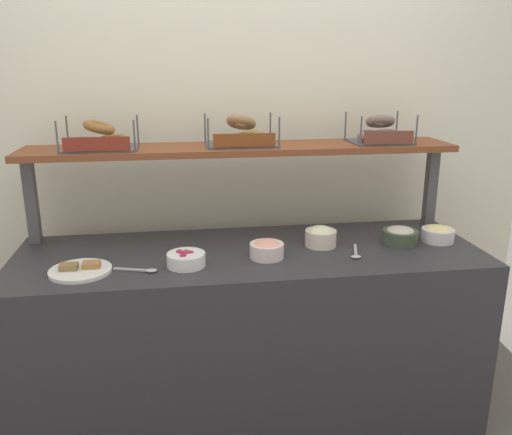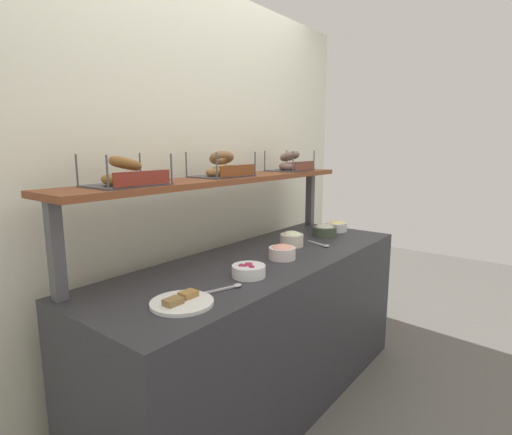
{
  "view_description": "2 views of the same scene",
  "coord_description": "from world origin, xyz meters",
  "px_view_note": "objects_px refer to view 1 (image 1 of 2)",
  "views": [
    {
      "loc": [
        -0.31,
        -2.19,
        1.66
      ],
      "look_at": [
        0.03,
        0.01,
        1.0
      ],
      "focal_mm": 37.04,
      "sensor_mm": 36.0,
      "label": 1
    },
    {
      "loc": [
        -1.68,
        -1.27,
        1.46
      ],
      "look_at": [
        0.04,
        0.07,
        1.06
      ],
      "focal_mm": 28.14,
      "sensor_mm": 36.0,
      "label": 2
    }
  ],
  "objects_px": {
    "bowl_beet_salad": "(186,259)",
    "serving_spoon_near_plate": "(356,254)",
    "bowl_egg_salad": "(438,234)",
    "bagel_basket_cinnamon_raisin": "(100,139)",
    "bowl_potato_salad": "(321,236)",
    "bagel_basket_poppy": "(379,133)",
    "bowl_tuna_salad": "(400,235)",
    "bagel_basket_everything": "(241,135)",
    "serving_plate_white": "(80,270)",
    "serving_spoon_by_edge": "(142,270)",
    "bowl_lox_spread": "(267,249)"
  },
  "relations": [
    {
      "from": "bowl_beet_salad",
      "to": "serving_spoon_near_plate",
      "type": "relative_size",
      "value": 0.93
    },
    {
      "from": "serving_spoon_near_plate",
      "to": "bagel_basket_everything",
      "type": "relative_size",
      "value": 0.51
    },
    {
      "from": "bowl_potato_salad",
      "to": "bagel_basket_poppy",
      "type": "relative_size",
      "value": 0.5
    },
    {
      "from": "serving_spoon_by_edge",
      "to": "bowl_egg_salad",
      "type": "bearing_deg",
      "value": 7.31
    },
    {
      "from": "bowl_tuna_salad",
      "to": "bowl_egg_salad",
      "type": "bearing_deg",
      "value": 0.88
    },
    {
      "from": "bowl_beet_salad",
      "to": "bowl_egg_salad",
      "type": "height_order",
      "value": "bowl_egg_salad"
    },
    {
      "from": "serving_spoon_near_plate",
      "to": "bagel_basket_poppy",
      "type": "bearing_deg",
      "value": 59.79
    },
    {
      "from": "bowl_potato_salad",
      "to": "serving_spoon_near_plate",
      "type": "relative_size",
      "value": 0.84
    },
    {
      "from": "bowl_tuna_salad",
      "to": "bagel_basket_everything",
      "type": "height_order",
      "value": "bagel_basket_everything"
    },
    {
      "from": "bowl_lox_spread",
      "to": "bowl_egg_salad",
      "type": "height_order",
      "value": "bowl_lox_spread"
    },
    {
      "from": "bowl_potato_salad",
      "to": "serving_plate_white",
      "type": "bearing_deg",
      "value": -170.93
    },
    {
      "from": "serving_spoon_near_plate",
      "to": "bagel_basket_cinnamon_raisin",
      "type": "xyz_separation_m",
      "value": [
        -1.09,
        0.38,
        0.47
      ]
    },
    {
      "from": "bowl_potato_salad",
      "to": "bowl_egg_salad",
      "type": "relative_size",
      "value": 0.95
    },
    {
      "from": "bagel_basket_everything",
      "to": "serving_spoon_near_plate",
      "type": "bearing_deg",
      "value": -41.89
    },
    {
      "from": "serving_plate_white",
      "to": "bagel_basket_poppy",
      "type": "bearing_deg",
      "value": 16.64
    },
    {
      "from": "bowl_tuna_salad",
      "to": "serving_plate_white",
      "type": "bearing_deg",
      "value": -174.3
    },
    {
      "from": "bowl_tuna_salad",
      "to": "serving_spoon_by_edge",
      "type": "distance_m",
      "value": 1.17
    },
    {
      "from": "bowl_beet_salad",
      "to": "bowl_potato_salad",
      "type": "distance_m",
      "value": 0.63
    },
    {
      "from": "serving_plate_white",
      "to": "bagel_basket_everything",
      "type": "height_order",
      "value": "bagel_basket_everything"
    },
    {
      "from": "bowl_potato_salad",
      "to": "bowl_tuna_salad",
      "type": "bearing_deg",
      "value": -3.8
    },
    {
      "from": "bagel_basket_cinnamon_raisin",
      "to": "bagel_basket_poppy",
      "type": "distance_m",
      "value": 1.32
    },
    {
      "from": "serving_spoon_by_edge",
      "to": "bagel_basket_everything",
      "type": "height_order",
      "value": "bagel_basket_everything"
    },
    {
      "from": "bagel_basket_poppy",
      "to": "bowl_lox_spread",
      "type": "bearing_deg",
      "value": -149.67
    },
    {
      "from": "bowl_tuna_salad",
      "to": "serving_plate_white",
      "type": "height_order",
      "value": "bowl_tuna_salad"
    },
    {
      "from": "bagel_basket_everything",
      "to": "bowl_potato_salad",
      "type": "bearing_deg",
      "value": -38.43
    },
    {
      "from": "bowl_beet_salad",
      "to": "bowl_tuna_salad",
      "type": "height_order",
      "value": "bowl_tuna_salad"
    },
    {
      "from": "bowl_potato_salad",
      "to": "serving_plate_white",
      "type": "distance_m",
      "value": 1.05
    },
    {
      "from": "bowl_lox_spread",
      "to": "bagel_basket_poppy",
      "type": "distance_m",
      "value": 0.84
    },
    {
      "from": "bagel_basket_cinnamon_raisin",
      "to": "serving_plate_white",
      "type": "bearing_deg",
      "value": -98.45
    },
    {
      "from": "bowl_lox_spread",
      "to": "bagel_basket_everything",
      "type": "bearing_deg",
      "value": 99.48
    },
    {
      "from": "bowl_beet_salad",
      "to": "bowl_potato_salad",
      "type": "relative_size",
      "value": 1.11
    },
    {
      "from": "serving_spoon_by_edge",
      "to": "bagel_basket_poppy",
      "type": "bearing_deg",
      "value": 21.27
    },
    {
      "from": "serving_spoon_by_edge",
      "to": "bagel_basket_everything",
      "type": "distance_m",
      "value": 0.8
    },
    {
      "from": "bowl_egg_salad",
      "to": "bagel_basket_cinnamon_raisin",
      "type": "xyz_separation_m",
      "value": [
        -1.53,
        0.26,
        0.44
      ]
    },
    {
      "from": "serving_spoon_near_plate",
      "to": "bagel_basket_cinnamon_raisin",
      "type": "relative_size",
      "value": 0.51
    },
    {
      "from": "bowl_lox_spread",
      "to": "bowl_potato_salad",
      "type": "relative_size",
      "value": 1.03
    },
    {
      "from": "bagel_basket_everything",
      "to": "bowl_lox_spread",
      "type": "bearing_deg",
      "value": -80.52
    },
    {
      "from": "bowl_potato_salad",
      "to": "bagel_basket_poppy",
      "type": "bearing_deg",
      "value": 35.53
    },
    {
      "from": "bowl_tuna_salad",
      "to": "bagel_basket_poppy",
      "type": "distance_m",
      "value": 0.52
    },
    {
      "from": "bowl_egg_salad",
      "to": "serving_spoon_near_plate",
      "type": "height_order",
      "value": "bowl_egg_salad"
    },
    {
      "from": "bowl_beet_salad",
      "to": "bowl_tuna_salad",
      "type": "distance_m",
      "value": 0.99
    },
    {
      "from": "bagel_basket_poppy",
      "to": "bowl_potato_salad",
      "type": "bearing_deg",
      "value": -144.47
    },
    {
      "from": "bowl_egg_salad",
      "to": "serving_plate_white",
      "type": "relative_size",
      "value": 0.61
    },
    {
      "from": "bowl_egg_salad",
      "to": "serving_spoon_near_plate",
      "type": "bearing_deg",
      "value": -164.74
    },
    {
      "from": "bagel_basket_cinnamon_raisin",
      "to": "bowl_egg_salad",
      "type": "bearing_deg",
      "value": -9.73
    },
    {
      "from": "bowl_lox_spread",
      "to": "serving_spoon_by_edge",
      "type": "height_order",
      "value": "bowl_lox_spread"
    },
    {
      "from": "bagel_basket_everything",
      "to": "bagel_basket_poppy",
      "type": "distance_m",
      "value": 0.68
    },
    {
      "from": "bowl_tuna_salad",
      "to": "bagel_basket_everything",
      "type": "distance_m",
      "value": 0.88
    },
    {
      "from": "bagel_basket_cinnamon_raisin",
      "to": "bagel_basket_everything",
      "type": "xyz_separation_m",
      "value": [
        0.64,
        0.02,
        0.0
      ]
    },
    {
      "from": "bowl_tuna_salad",
      "to": "serving_plate_white",
      "type": "relative_size",
      "value": 0.66
    }
  ]
}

